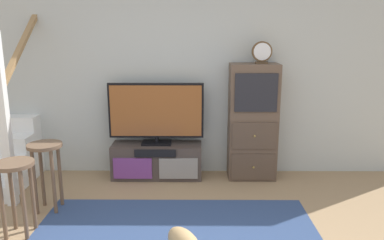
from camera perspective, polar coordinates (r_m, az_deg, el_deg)
The scene contains 8 objects.
back_wall at distance 4.78m, azimuth -1.65°, elevation 7.91°, with size 6.40×0.12×2.70m, color #B2B7B2.
media_console at distance 4.79m, azimuth -5.28°, elevation -6.10°, with size 1.11×0.38×0.43m.
television at distance 4.64m, azimuth -5.42°, elevation 1.20°, with size 1.16×0.22×0.76m.
side_cabinet at distance 4.69m, azimuth 9.10°, elevation -0.34°, with size 0.58×0.38×1.42m.
desk_clock at distance 4.56m, azimuth 10.45°, elevation 9.93°, with size 0.24×0.08×0.26m.
staircase at distance 5.30m, azimuth -26.65°, elevation -3.79°, with size 1.00×1.36×2.20m.
bar_stool_near at distance 3.71m, azimuth -24.96°, elevation -8.30°, with size 0.34×0.34×0.69m.
bar_stool_far at distance 4.09m, azimuth -21.07°, elevation -5.78°, with size 0.34×0.34×0.71m.
Camera 1 is at (0.17, -2.30, 1.80)m, focal length 35.53 mm.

